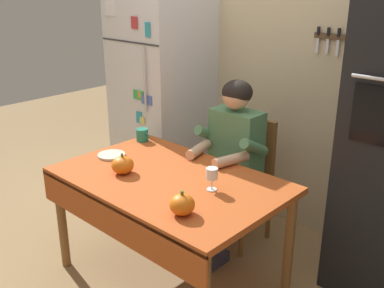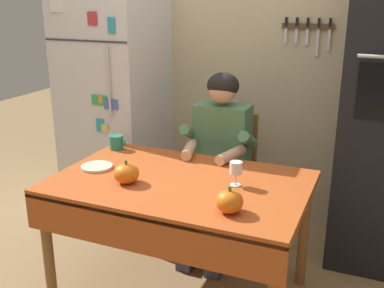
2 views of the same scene
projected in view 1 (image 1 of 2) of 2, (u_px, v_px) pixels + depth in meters
name	position (u px, v px, depth m)	size (l,w,h in m)	color
ground_plane	(160.00, 285.00, 2.92)	(10.00, 10.00, 0.00)	#93754C
back_wall_assembly	(291.00, 61.00, 3.37)	(3.70, 0.13, 2.60)	#BCAD89
refrigerator	(163.00, 99.00, 3.88)	(0.68, 0.71, 1.80)	silver
dining_table	(166.00, 191.00, 2.75)	(1.40, 0.90, 0.74)	brown
chair_behind_person	(245.00, 174.00, 3.33)	(0.40, 0.40, 0.93)	brown
seated_person	(230.00, 153.00, 3.12)	(0.47, 0.55, 1.25)	#38384C
coffee_mug	(142.00, 135.00, 3.33)	(0.12, 0.09, 0.09)	#237F66
wine_glass	(212.00, 175.00, 2.54)	(0.07, 0.07, 0.14)	white
pumpkin_large	(182.00, 205.00, 2.29)	(0.13, 0.13, 0.13)	orange
pumpkin_medium	(123.00, 165.00, 2.77)	(0.14, 0.14, 0.13)	orange
serving_tray	(111.00, 155.00, 3.05)	(0.19, 0.19, 0.02)	beige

